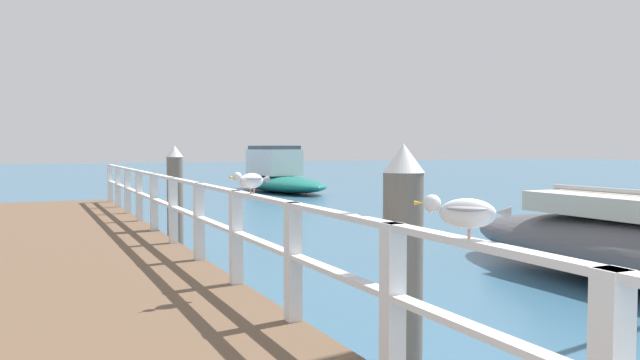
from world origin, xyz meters
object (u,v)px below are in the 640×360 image
dock_piling_far (175,200)px  seagull_foreground (466,211)px  dock_piling_near (403,281)px  boat_0 (278,176)px  seagull_background (251,180)px

dock_piling_far → seagull_foreground: size_ratio=5.07×
dock_piling_near → boat_0: size_ratio=0.28×
dock_piling_far → boat_0: size_ratio=0.28×
dock_piling_far → seagull_background: (-0.39, -5.36, 0.61)m
seagull_foreground → seagull_background: size_ratio=0.83×
dock_piling_far → seagull_foreground: bearing=-92.5°
dock_piling_near → seagull_foreground: bearing=-107.8°
dock_piling_near → boat_0: bearing=71.3°
dock_piling_near → seagull_background: size_ratio=4.20×
seagull_foreground → seagull_background: bearing=43.0°
seagull_background → boat_0: boat_0 is taller
dock_piling_far → boat_0: boat_0 is taller
dock_piling_far → seagull_background: bearing=-94.1°
dock_piling_near → seagull_background: dock_piling_near is taller
dock_piling_near → seagull_foreground: dock_piling_near is taller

